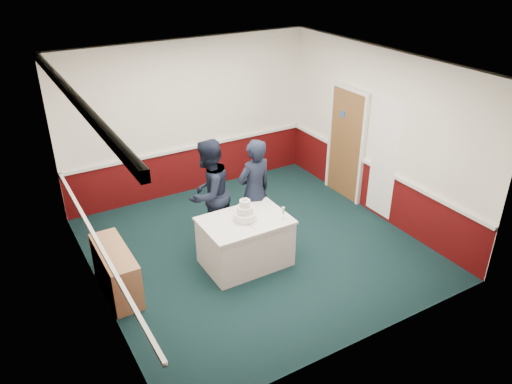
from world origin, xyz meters
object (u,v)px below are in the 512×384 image
cake_table (245,241)px  person_woman (254,191)px  champagne_flute (283,211)px  wedding_cake (245,213)px  person_man (209,193)px  sideboard (116,271)px  cake_knife (250,226)px

cake_table → person_woman: (0.48, 0.55, 0.50)m
champagne_flute → person_woman: 0.83m
wedding_cake → person_man: size_ratio=0.20×
wedding_cake → person_woman: person_woman is taller
champagne_flute → cake_table: bearing=150.8°
wedding_cake → person_woman: size_ratio=0.20×
person_man → sideboard: bearing=-11.5°
person_man → person_woman: size_ratio=1.01×
cake_knife → champagne_flute: size_ratio=1.07×
sideboard → cake_knife: (1.89, -0.53, 0.44)m
sideboard → person_woman: person_woman is taller
cake_knife → person_man: person_man is taller
champagne_flute → person_man: person_man is taller
wedding_cake → person_woman: (0.48, 0.55, -0.00)m
sideboard → cake_knife: 2.02m
sideboard → person_woman: bearing=5.3°
sideboard → champagne_flute: champagne_flute is taller
sideboard → person_man: size_ratio=0.66×
wedding_cake → sideboard: bearing=170.3°
cake_table → cake_knife: cake_knife is taller
cake_knife → person_woman: person_woman is taller
sideboard → person_woman: 2.48m
sideboard → wedding_cake: 2.03m
person_woman → cake_knife: bearing=47.2°
person_man → cake_knife: bearing=70.4°
wedding_cake → person_woman: bearing=48.8°
sideboard → cake_table: size_ratio=0.91×
wedding_cake → person_man: bearing=102.7°
cake_table → champagne_flute: bearing=-29.2°
champagne_flute → person_woman: (-0.02, 0.83, -0.03)m
sideboard → wedding_cake: wedding_cake is taller
champagne_flute → sideboard: bearing=165.9°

